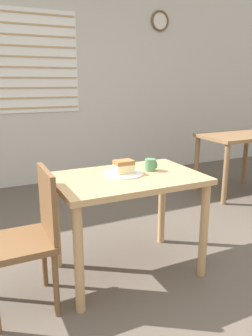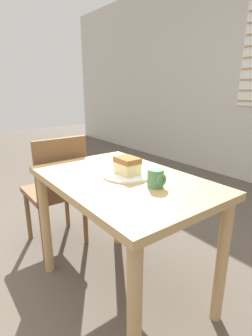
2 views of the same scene
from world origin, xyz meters
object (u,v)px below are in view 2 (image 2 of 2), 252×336
at_px(chair_near_window, 57,188).
at_px(plate, 127,174).
at_px(dining_table_near, 123,198).
at_px(coffee_mug, 156,178).
at_px(cake_slice, 127,165).

bearing_deg(chair_near_window, plate, 101.30).
xyz_separation_m(dining_table_near, chair_near_window, (-0.71, -0.09, -0.14)).
xyz_separation_m(chair_near_window, coffee_mug, (0.92, 0.14, 0.30)).
bearing_deg(coffee_mug, cake_slice, -178.59).
bearing_deg(chair_near_window, cake_slice, 101.21).
distance_m(dining_table_near, chair_near_window, 0.73).
bearing_deg(cake_slice, coffee_mug, 1.41).
height_order(chair_near_window, plate, chair_near_window).
height_order(cake_slice, coffee_mug, cake_slice).
relative_size(dining_table_near, plate, 3.70).
height_order(chair_near_window, cake_slice, chair_near_window).
distance_m(chair_near_window, coffee_mug, 0.98).
bearing_deg(coffee_mug, chair_near_window, -171.12).
bearing_deg(coffee_mug, plate, -178.84).
height_order(plate, cake_slice, cake_slice).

